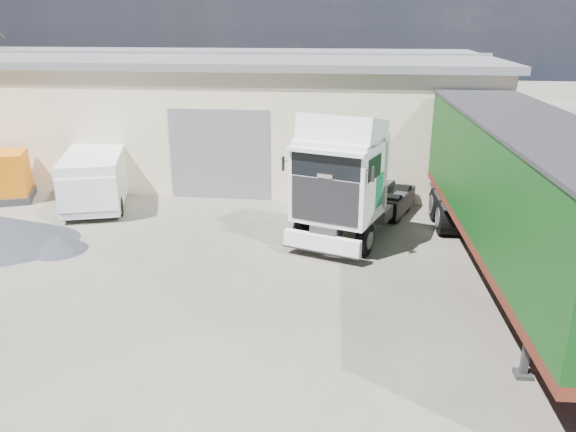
# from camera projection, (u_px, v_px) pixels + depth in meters

# --- Properties ---
(ground) EXTENTS (120.00, 120.00, 0.00)m
(ground) POSITION_uv_depth(u_px,v_px,m) (205.00, 327.00, 13.21)
(ground) COLOR #2B2923
(ground) RESTS_ON ground
(warehouse) EXTENTS (30.60, 12.60, 5.42)m
(warehouse) POSITION_uv_depth(u_px,v_px,m) (169.00, 109.00, 28.01)
(warehouse) COLOR beige
(warehouse) RESTS_ON ground
(tractor_unit) EXTENTS (4.32, 6.67, 4.27)m
(tractor_unit) POSITION_uv_depth(u_px,v_px,m) (347.00, 186.00, 18.09)
(tractor_unit) COLOR black
(tractor_unit) RESTS_ON ground
(box_trailer) EXTENTS (3.35, 13.53, 4.47)m
(box_trailer) POSITION_uv_depth(u_px,v_px,m) (525.00, 188.00, 14.52)
(box_trailer) COLOR #2D2D30
(box_trailer) RESTS_ON ground
(panel_van) EXTENTS (3.52, 5.47, 2.08)m
(panel_van) POSITION_uv_depth(u_px,v_px,m) (96.00, 178.00, 21.60)
(panel_van) COLOR black
(panel_van) RESTS_ON ground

